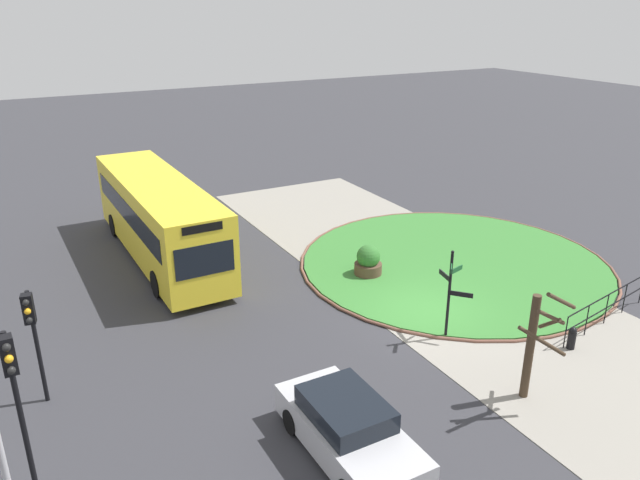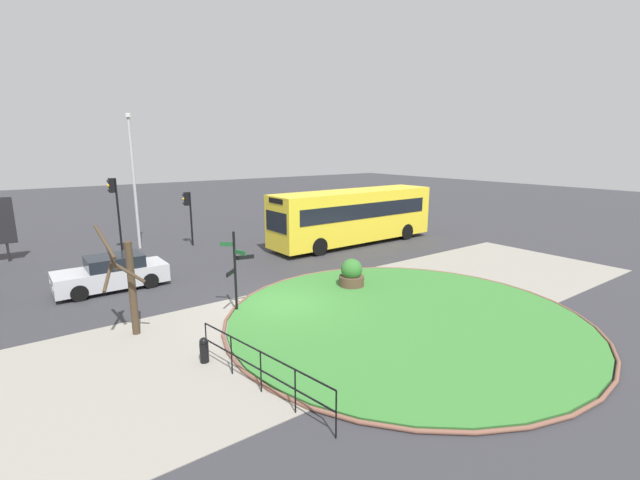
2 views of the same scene
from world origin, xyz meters
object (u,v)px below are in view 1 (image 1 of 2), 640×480
(car_far_lane, at_px, (348,429))
(traffic_light_near, at_px, (32,324))
(bus_yellow, at_px, (159,217))
(planter_near_signpost, at_px, (368,262))
(bollard_foreground, at_px, (572,338))
(traffic_light_far, at_px, (15,387))
(street_tree_bare, at_px, (535,341))
(signpost_directional, at_px, (451,289))

(car_far_lane, height_order, traffic_light_near, traffic_light_near)
(bus_yellow, xyz_separation_m, planter_near_signpost, (-5.62, -6.44, -1.19))
(bus_yellow, xyz_separation_m, car_far_lane, (-13.75, -0.64, -1.08))
(bollard_foreground, distance_m, traffic_light_far, 15.08)
(car_far_lane, distance_m, street_tree_bare, 5.42)
(car_far_lane, height_order, street_tree_bare, street_tree_bare)
(car_far_lane, xyz_separation_m, planter_near_signpost, (8.14, -5.80, -0.11))
(street_tree_bare, bearing_deg, car_far_lane, 84.78)
(car_far_lane, relative_size, traffic_light_near, 1.34)
(traffic_light_far, distance_m, street_tree_bare, 12.03)
(car_far_lane, bearing_deg, planter_near_signpost, 144.02)
(bollard_foreground, relative_size, bus_yellow, 0.07)
(bollard_foreground, xyz_separation_m, car_far_lane, (-0.70, 8.32, 0.29))
(street_tree_bare, bearing_deg, traffic_light_far, 80.08)
(bollard_foreground, bearing_deg, planter_near_signpost, 18.76)
(car_far_lane, height_order, planter_near_signpost, car_far_lane)
(traffic_light_near, distance_m, planter_near_signpost, 12.22)
(traffic_light_near, bearing_deg, planter_near_signpost, 114.09)
(traffic_light_near, bearing_deg, bus_yellow, 158.47)
(signpost_directional, height_order, planter_near_signpost, signpost_directional)
(bus_yellow, height_order, street_tree_bare, street_tree_bare)
(bollard_foreground, bearing_deg, traffic_light_near, 71.73)
(car_far_lane, bearing_deg, traffic_light_near, -132.72)
(planter_near_signpost, distance_m, street_tree_bare, 8.72)
(signpost_directional, bearing_deg, street_tree_bare, 177.07)
(traffic_light_near, relative_size, planter_near_signpost, 2.57)
(bus_yellow, bearing_deg, bollard_foreground, 33.64)
(bollard_foreground, relative_size, traffic_light_far, 0.18)
(planter_near_signpost, bearing_deg, bus_yellow, 48.91)
(planter_near_signpost, bearing_deg, traffic_light_far, 118.08)
(bus_yellow, height_order, car_far_lane, bus_yellow)
(bus_yellow, distance_m, planter_near_signpost, 8.63)
(bollard_foreground, relative_size, car_far_lane, 0.17)
(car_far_lane, relative_size, traffic_light_far, 1.04)
(traffic_light_far, height_order, street_tree_bare, traffic_light_far)
(signpost_directional, relative_size, traffic_light_far, 0.71)
(bollard_foreground, relative_size, planter_near_signpost, 0.59)
(street_tree_bare, bearing_deg, bus_yellow, 22.60)
(bollard_foreground, xyz_separation_m, street_tree_bare, (-1.18, 3.04, 1.39))
(traffic_light_near, xyz_separation_m, street_tree_bare, (-5.90, -11.26, -0.60))
(signpost_directional, distance_m, traffic_light_far, 12.13)
(bollard_foreground, xyz_separation_m, traffic_light_far, (0.88, 14.82, 2.66))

